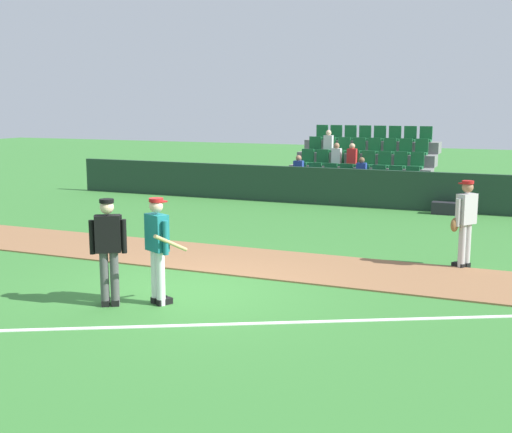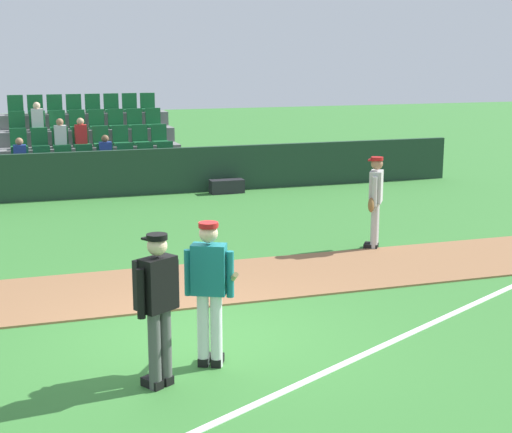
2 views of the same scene
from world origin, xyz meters
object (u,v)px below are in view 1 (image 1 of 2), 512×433
batter_teal_jersey (158,247)px  runner_grey_jersey (465,221)px  umpire_home_plate (108,246)px  equipment_bag (447,208)px

batter_teal_jersey → runner_grey_jersey: same height
umpire_home_plate → equipment_bag: umpire_home_plate is taller
runner_grey_jersey → equipment_bag: runner_grey_jersey is taller
batter_teal_jersey → umpire_home_plate: 0.79m
umpire_home_plate → equipment_bag: 12.03m
batter_teal_jersey → runner_grey_jersey: bearing=45.4°
runner_grey_jersey → umpire_home_plate: bearing=-136.5°
umpire_home_plate → runner_grey_jersey: (5.06, 4.80, -0.04)m
batter_teal_jersey → umpire_home_plate: same height
batter_teal_jersey → runner_grey_jersey: (4.37, 4.42, -0.01)m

